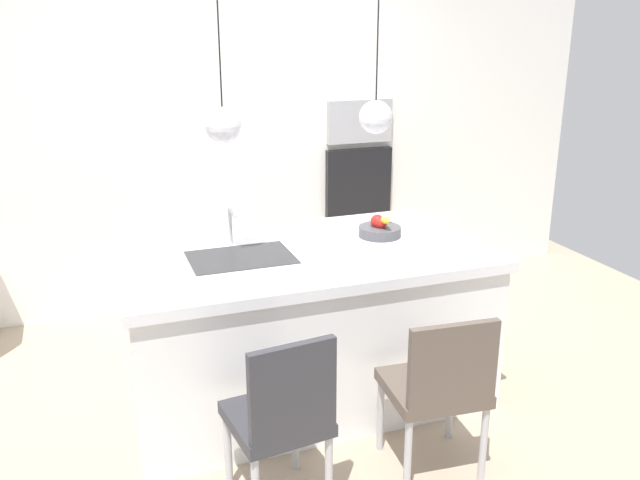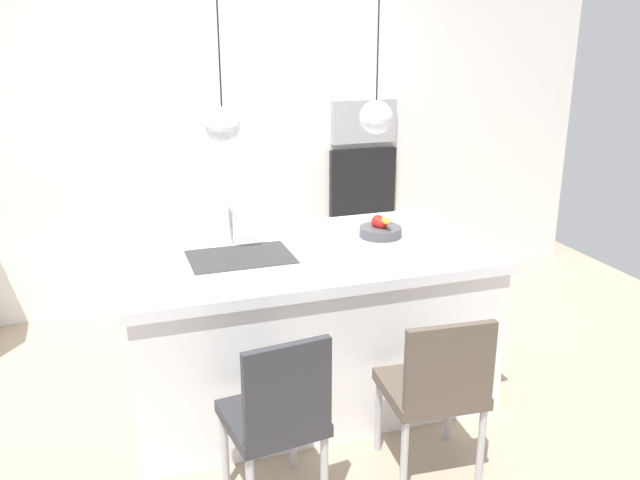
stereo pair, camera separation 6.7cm
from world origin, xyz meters
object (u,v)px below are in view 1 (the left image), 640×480
(microwave, at_px, (359,121))
(oven, at_px, (358,182))
(chair_middle, at_px, (439,385))
(chair_near, at_px, (282,415))
(fruit_bowl, at_px, (380,228))

(microwave, xyz_separation_m, oven, (0.00, 0.00, -0.50))
(chair_middle, bearing_deg, chair_near, -179.90)
(fruit_bowl, distance_m, chair_middle, 1.12)
(oven, bearing_deg, chair_near, -119.56)
(fruit_bowl, relative_size, chair_near, 0.30)
(oven, bearing_deg, fruit_bowl, -108.34)
(microwave, bearing_deg, fruit_bowl, -108.34)
(microwave, xyz_separation_m, chair_middle, (-0.64, -2.50, -0.88))
(chair_near, bearing_deg, microwave, 60.44)
(fruit_bowl, relative_size, chair_middle, 0.31)
(oven, xyz_separation_m, chair_near, (-1.42, -2.50, -0.37))
(microwave, height_order, chair_near, microwave)
(fruit_bowl, xyz_separation_m, chair_near, (-0.93, -1.01, -0.46))
(microwave, relative_size, oven, 0.96)
(microwave, height_order, chair_middle, microwave)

